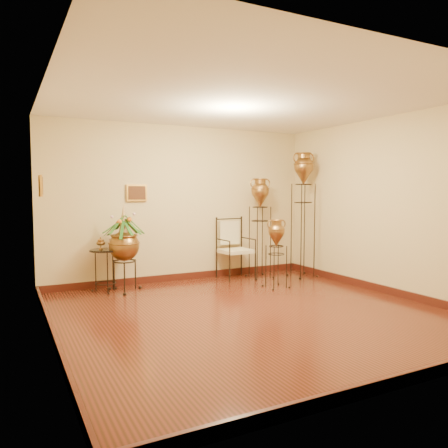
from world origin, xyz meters
name	(u,v)px	position (x,y,z in m)	size (l,w,h in m)	color
ground	(251,313)	(0.00, 0.00, 0.00)	(5.00, 5.00, 0.00)	#5E2016
room_shell	(251,183)	(-0.01, 0.01, 1.73)	(5.02, 5.02, 2.81)	#D1C387
amphora_tall	(303,213)	(2.15, 1.73, 1.21)	(0.57, 0.57, 2.38)	black
amphora_mid	(260,227)	(1.37, 2.02, 0.95)	(0.49, 0.49, 1.89)	black
amphora_short	(276,253)	(1.16, 1.15, 0.59)	(0.46, 0.46, 1.18)	black
planter_urn	(124,242)	(-1.19, 2.03, 0.81)	(0.97, 0.97, 1.44)	black
armchair	(236,248)	(0.93, 2.15, 0.56)	(0.65, 0.61, 1.12)	black
side_table	(105,270)	(-1.47, 2.15, 0.36)	(0.53, 0.53, 0.87)	black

